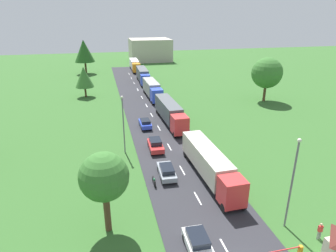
{
  "coord_description": "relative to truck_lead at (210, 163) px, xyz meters",
  "views": [
    {
      "loc": [
        -9.1,
        -14.86,
        18.67
      ],
      "look_at": [
        0.45,
        26.22,
        2.31
      ],
      "focal_mm": 31.21,
      "sensor_mm": 36.0,
      "label": 1
    }
  ],
  "objects": [
    {
      "name": "car_third",
      "position": [
        -4.82,
        9.06,
        -1.19
      ],
      "size": [
        2.0,
        4.29,
        1.61
      ],
      "color": "red",
      "rests_on": "road"
    },
    {
      "name": "tree_oak",
      "position": [
        -12.17,
        -6.33,
        3.47
      ],
      "size": [
        4.35,
        4.35,
        7.78
      ],
      "color": "#513823",
      "rests_on": "ground"
    },
    {
      "name": "truck_lead",
      "position": [
        0.0,
        0.0,
        0.0
      ],
      "size": [
        2.87,
        13.9,
        3.46
      ],
      "color": "red",
      "rests_on": "road"
    },
    {
      "name": "person_lead",
      "position": [
        5.87,
        -11.75,
        -1.21
      ],
      "size": [
        0.38,
        0.22,
        1.67
      ],
      "color": "gray",
      "rests_on": "ground"
    },
    {
      "name": "car_fourth",
      "position": [
        -4.9,
        18.21,
        -1.23
      ],
      "size": [
        1.83,
        4.01,
        1.51
      ],
      "color": "blue",
      "rests_on": "road"
    },
    {
      "name": "barrier_gate",
      "position": [
        2.17,
        -13.11,
        -1.39
      ],
      "size": [
        4.64,
        0.28,
        1.05
      ],
      "color": "orange",
      "rests_on": "ground"
    },
    {
      "name": "tree_pine",
      "position": [
        -16.26,
        70.69,
        5.25
      ],
      "size": [
        6.33,
        6.33,
        10.84
      ],
      "color": "#513823",
      "rests_on": "ground"
    },
    {
      "name": "tree_birch",
      "position": [
        -15.54,
        41.35,
        2.67
      ],
      "size": [
        4.29,
        4.29,
        7.13
      ],
      "color": "#513823",
      "rests_on": "ground"
    },
    {
      "name": "tree_elm",
      "position": [
        23.95,
        28.71,
        4.27
      ],
      "size": [
        6.71,
        6.71,
        9.73
      ],
      "color": "#513823",
      "rests_on": "ground"
    },
    {
      "name": "distant_building",
      "position": [
        9.13,
        94.13,
        2.31
      ],
      "size": [
        16.38,
        13.91,
        8.79
      ],
      "primitive_type": "cube",
      "color": "#B2A899",
      "rests_on": "ground"
    },
    {
      "name": "road",
      "position": [
        -2.64,
        10.68,
        -2.05
      ],
      "size": [
        10.0,
        140.0,
        0.06
      ],
      "primitive_type": "cube",
      "color": "#2B2B30",
      "rests_on": "ground"
    },
    {
      "name": "truck_fifth",
      "position": [
        -0.01,
        72.57,
        -0.01
      ],
      "size": [
        2.69,
        12.85,
        3.48
      ],
      "color": "orange",
      "rests_on": "road"
    },
    {
      "name": "truck_third",
      "position": [
        -0.31,
        36.66,
        0.11
      ],
      "size": [
        2.69,
        12.27,
        3.76
      ],
      "color": "blue",
      "rests_on": "road"
    },
    {
      "name": "truck_fourth",
      "position": [
        -0.01,
        53.66,
        0.13
      ],
      "size": [
        2.83,
        13.03,
        3.79
      ],
      "color": "blue",
      "rests_on": "road"
    },
    {
      "name": "car_second",
      "position": [
        -4.9,
        1.49,
        -1.27
      ],
      "size": [
        1.97,
        4.41,
        1.43
      ],
      "color": "#8C939E",
      "rests_on": "road"
    },
    {
      "name": "motorcycle_courier",
      "position": [
        -6.72,
        0.09,
        -1.54
      ],
      "size": [
        0.28,
        1.94,
        0.91
      ],
      "color": "black",
      "rests_on": "road"
    },
    {
      "name": "truck_second",
      "position": [
        -0.18,
        19.37,
        0.12
      ],
      "size": [
        2.84,
        14.3,
        3.75
      ],
      "color": "red",
      "rests_on": "road"
    },
    {
      "name": "car_lead",
      "position": [
        -5.0,
        -10.74,
        -1.22
      ],
      "size": [
        1.94,
        4.04,
        1.55
      ],
      "color": "white",
      "rests_on": "road"
    },
    {
      "name": "lane_marking_centre",
      "position": [
        -2.64,
        6.67,
        -2.02
      ],
      "size": [
        0.16,
        121.69,
        0.01
      ],
      "color": "white",
      "rests_on": "road"
    },
    {
      "name": "lamppost_second",
      "position": [
        -9.21,
        9.44,
        2.57
      ],
      "size": [
        0.36,
        0.36,
        8.35
      ],
      "color": "slate",
      "rests_on": "ground"
    },
    {
      "name": "lamppost_lead",
      "position": [
        3.94,
        -9.57,
        2.88
      ],
      "size": [
        0.36,
        0.36,
        8.96
      ],
      "color": "slate",
      "rests_on": "ground"
    }
  ]
}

